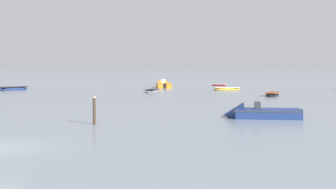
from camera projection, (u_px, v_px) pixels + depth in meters
rowboat_moored_0 at (219, 85)px, 81.43m from camera, size 2.86×2.54×0.45m
rowboat_moored_2 at (272, 94)px, 53.22m from camera, size 3.28×4.05×0.62m
motorboat_moored_0 at (163, 86)px, 75.27m from camera, size 2.67×6.46×2.16m
rowboat_moored_4 at (152, 91)px, 60.59m from camera, size 2.73×3.99×0.60m
rowboat_moored_5 at (13, 89)px, 66.67m from camera, size 4.45×3.83×0.70m
motorboat_moored_2 at (256, 115)px, 30.15m from camera, size 5.43×3.07×1.76m
rowboat_moored_7 at (227, 89)px, 66.06m from camera, size 4.05×1.72×0.62m
mooring_post_right at (94, 111)px, 26.84m from camera, size 0.22×0.22×1.90m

